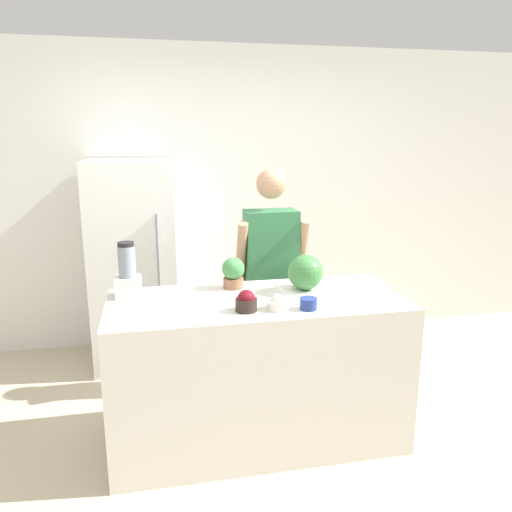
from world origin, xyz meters
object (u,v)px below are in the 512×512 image
(bowl_small_blue, at_px, (308,304))
(potted_plant, at_px, (233,272))
(refrigerator, at_px, (134,264))
(blender, at_px, (128,275))
(person, at_px, (271,278))
(bowl_cherries, at_px, (246,302))
(bowl_cream, at_px, (278,303))
(watermelon, at_px, (305,272))

(bowl_small_blue, height_order, potted_plant, potted_plant)
(refrigerator, height_order, potted_plant, refrigerator)
(blender, distance_m, potted_plant, 0.64)
(person, xyz_separation_m, bowl_small_blue, (0.00, -0.90, 0.10))
(bowl_cherries, bearing_deg, person, 68.35)
(bowl_cream, xyz_separation_m, potted_plant, (-0.18, 0.45, 0.07))
(person, distance_m, watermelon, 0.62)
(watermelon, bearing_deg, refrigerator, 131.03)
(blender, height_order, potted_plant, blender)
(bowl_cherries, distance_m, potted_plant, 0.44)
(blender, bearing_deg, potted_plant, 4.14)
(bowl_cherries, height_order, potted_plant, potted_plant)
(refrigerator, relative_size, bowl_cherries, 13.79)
(bowl_cream, distance_m, potted_plant, 0.49)
(bowl_cherries, distance_m, bowl_cream, 0.18)
(bowl_cream, bearing_deg, blender, 153.75)
(person, height_order, blender, person)
(person, xyz_separation_m, bowl_cream, (-0.16, -0.87, 0.10))
(person, distance_m, blender, 1.10)
(bowl_cherries, height_order, bowl_small_blue, bowl_cherries)
(watermelon, xyz_separation_m, bowl_small_blue, (-0.08, -0.31, -0.09))
(blender, relative_size, potted_plant, 1.69)
(blender, bearing_deg, person, 25.36)
(refrigerator, height_order, person, refrigerator)
(person, distance_m, bowl_small_blue, 0.91)
(person, height_order, bowl_cherries, person)
(bowl_cream, xyz_separation_m, bowl_small_blue, (0.17, -0.03, -0.00))
(person, distance_m, bowl_cherries, 0.93)
(person, xyz_separation_m, blender, (-0.98, -0.46, 0.20))
(watermelon, bearing_deg, bowl_cherries, -147.12)
(watermelon, relative_size, bowl_cream, 1.75)
(bowl_cream, bearing_deg, bowl_cherries, 176.68)
(watermelon, bearing_deg, bowl_small_blue, -103.94)
(bowl_cherries, height_order, blender, blender)
(bowl_small_blue, xyz_separation_m, blender, (-0.98, 0.44, 0.10))
(watermelon, distance_m, bowl_small_blue, 0.34)
(watermelon, xyz_separation_m, bowl_cream, (-0.24, -0.28, -0.09))
(refrigerator, distance_m, watermelon, 1.64)
(watermelon, height_order, potted_plant, watermelon)
(bowl_cherries, distance_m, blender, 0.75)
(refrigerator, bearing_deg, bowl_cream, -61.31)
(person, bearing_deg, blender, -154.64)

